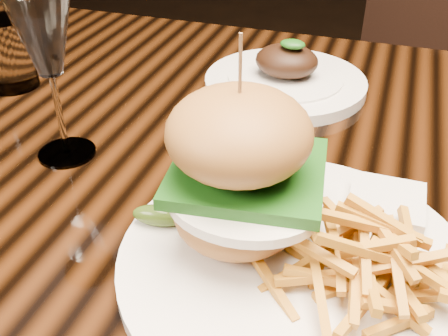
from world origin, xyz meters
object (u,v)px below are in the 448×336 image
(dining_table, at_px, (303,214))
(chair_far, at_px, (418,67))
(far_dish, at_px, (285,79))
(wine_glass, at_px, (44,39))
(burger_plate, at_px, (288,218))

(dining_table, distance_m, chair_far, 0.91)
(far_dish, xyz_separation_m, chair_far, (0.23, 0.68, -0.23))
(dining_table, distance_m, far_dish, 0.24)
(dining_table, relative_size, chair_far, 1.68)
(dining_table, height_order, far_dish, far_dish)
(wine_glass, distance_m, far_dish, 0.38)
(wine_glass, bearing_deg, chair_far, 64.95)
(wine_glass, distance_m, chair_far, 1.11)
(dining_table, distance_m, burger_plate, 0.22)
(far_dish, height_order, chair_far, chair_far)
(dining_table, xyz_separation_m, wine_glass, (-0.30, -0.07, 0.23))
(burger_plate, height_order, far_dish, burger_plate)
(burger_plate, bearing_deg, dining_table, 98.18)
(wine_glass, xyz_separation_m, chair_far, (0.45, 0.95, -0.36))
(burger_plate, height_order, chair_far, burger_plate)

